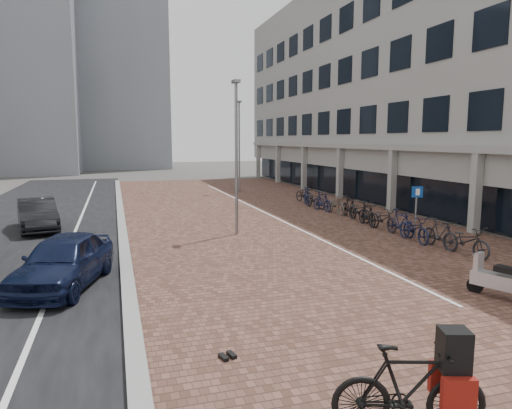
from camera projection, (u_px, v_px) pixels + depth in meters
The scene contains 17 objects.
ground at pixel (319, 279), 12.87m from camera, with size 140.00×140.00×0.00m, color #474442.
plaza_brick at pixel (259, 212), 24.81m from camera, with size 14.50×42.00×0.04m, color brown.
street_asphalt at pixel (34, 223), 21.62m from camera, with size 8.00×50.00×0.03m, color black.
curb at pixel (121, 217), 22.74m from camera, with size 0.35×42.00×0.14m, color gray.
lane_line at pixel (80, 220), 22.20m from camera, with size 0.12×44.00×0.00m, color white.
parking_line at pixel (262, 211), 24.86m from camera, with size 0.10×30.00×0.00m, color white.
office_building at pixel (399, 69), 30.61m from camera, with size 8.40×40.00×15.00m.
bg_towers at pixel (27, 51), 53.12m from camera, with size 33.00×23.00×32.00m.
car_navy at pixel (64, 261), 12.11m from camera, with size 1.67×4.14×1.41m, color black.
car_dark at pixel (37, 215), 19.76m from camera, with size 1.44×4.13×1.36m, color black.
hero_bike at pixel (409, 387), 6.06m from camera, with size 2.11×1.17×1.43m.
shoes at pixel (228, 358), 8.15m from camera, with size 0.34×0.29×0.09m, color black, non-canonical shape.
scooter_front at pixel (500, 278), 11.19m from camera, with size 0.49×1.58×1.08m, color #B9B9BE, non-canonical shape.
parking_sign at pixel (416, 205), 18.01m from camera, with size 0.42×0.15×2.06m.
lamp_near at pixel (236, 160), 18.53m from camera, with size 0.12×0.12×6.10m, color gray.
lamp_far at pixel (239, 148), 33.80m from camera, with size 0.12×0.12×6.55m, color gray.
bike_row at pixel (357, 211), 21.90m from camera, with size 1.32×15.84×1.05m.
Camera 1 is at (-5.32, -11.39, 3.84)m, focal length 32.55 mm.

